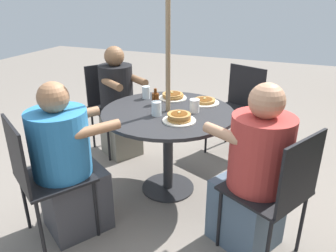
{
  "coord_description": "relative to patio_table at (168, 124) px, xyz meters",
  "views": [
    {
      "loc": [
        2.32,
        0.93,
        1.66
      ],
      "look_at": [
        0.0,
        0.0,
        0.6
      ],
      "focal_mm": 35.0,
      "sensor_mm": 36.0,
      "label": 1
    }
  ],
  "objects": [
    {
      "name": "ground_plane",
      "position": [
        0.0,
        0.0,
        -0.62
      ],
      "size": [
        12.0,
        12.0,
        0.0
      ],
      "primitive_type": "plane",
      "color": "gray"
    },
    {
      "name": "coffee_cup",
      "position": [
        -0.06,
        0.21,
        0.17
      ],
      "size": [
        0.08,
        0.08,
        0.11
      ],
      "color": "white",
      "rests_on": "patio_table"
    },
    {
      "name": "pancake_plate_b",
      "position": [
        -0.32,
        -0.08,
        0.14
      ],
      "size": [
        0.25,
        0.25,
        0.06
      ],
      "color": "silver",
      "rests_on": "patio_table"
    },
    {
      "name": "pancake_plate_a",
      "position": [
        -0.3,
        0.22,
        0.14
      ],
      "size": [
        0.25,
        0.25,
        0.05
      ],
      "color": "silver",
      "rests_on": "patio_table"
    },
    {
      "name": "diner_west",
      "position": [
        0.42,
        0.76,
        -0.1
      ],
      "size": [
        0.55,
        0.59,
        1.16
      ],
      "rotation": [
        0.0,
        0.0,
        -3.64
      ],
      "color": "slate",
      "rests_on": "ground"
    },
    {
      "name": "drinking_glass_b",
      "position": [
        0.12,
        -0.05,
        0.17
      ],
      "size": [
        0.08,
        0.08,
        0.11
      ],
      "primitive_type": "cylinder",
      "color": "silver",
      "rests_on": "patio_table"
    },
    {
      "name": "syrup_bottle",
      "position": [
        -0.11,
        -0.16,
        0.17
      ],
      "size": [
        0.08,
        0.06,
        0.14
      ],
      "color": "#602D0F",
      "rests_on": "patio_table"
    },
    {
      "name": "drinking_glass_a",
      "position": [
        -0.23,
        -0.3,
        0.17
      ],
      "size": [
        0.07,
        0.07,
        0.11
      ],
      "primitive_type": "cylinder",
      "color": "silver",
      "rests_on": "patio_table"
    },
    {
      "name": "diner_south",
      "position": [
        0.74,
        -0.46,
        -0.11
      ],
      "size": [
        0.64,
        0.6,
        1.13
      ],
      "rotation": [
        0.0,
        0.0,
        1.02
      ],
      "color": "#3D3D42",
      "rests_on": "ground"
    },
    {
      "name": "pancake_plate_c",
      "position": [
        0.17,
        0.16,
        0.15
      ],
      "size": [
        0.25,
        0.25,
        0.07
      ],
      "color": "silver",
      "rests_on": "patio_table"
    },
    {
      "name": "umbrella_pole",
      "position": [
        0.0,
        0.0,
        0.42
      ],
      "size": [
        0.04,
        0.04,
        2.07
      ],
      "primitive_type": "cylinder",
      "color": "#846B4C",
      "rests_on": "ground"
    },
    {
      "name": "patio_chair_west",
      "position": [
        0.5,
        0.92,
        -0.08
      ],
      "size": [
        0.61,
        0.61,
        0.92
      ],
      "rotation": [
        0.0,
        0.0,
        -3.64
      ],
      "color": "black",
      "rests_on": "ground"
    },
    {
      "name": "patio_chair_north",
      "position": [
        -0.97,
        0.41,
        -0.08
      ],
      "size": [
        0.59,
        0.59,
        0.92
      ],
      "rotation": [
        0.0,
        0.0,
        -1.97
      ],
      "color": "black",
      "rests_on": "ground"
    },
    {
      "name": "patio_chair_east",
      "position": [
        -0.56,
        -0.89,
        -0.08
      ],
      "size": [
        0.62,
        0.62,
        0.92
      ],
      "rotation": [
        0.0,
        0.0,
        -0.56
      ],
      "color": "black",
      "rests_on": "ground"
    },
    {
      "name": "patio_table",
      "position": [
        0.0,
        0.0,
        0.0
      ],
      "size": [
        1.08,
        1.08,
        0.74
      ],
      "color": "#28282B",
      "rests_on": "ground"
    },
    {
      "name": "diner_east",
      "position": [
        -0.47,
        -0.74,
        -0.1
      ],
      "size": [
        0.54,
        0.58,
        1.14
      ],
      "rotation": [
        0.0,
        0.0,
        -0.56
      ],
      "color": "gray",
      "rests_on": "ground"
    },
    {
      "name": "patio_chair_south",
      "position": [
        0.89,
        -0.55,
        -0.08
      ],
      "size": [
        0.61,
        0.61,
        0.92
      ],
      "rotation": [
        0.0,
        0.0,
        1.02
      ],
      "color": "black",
      "rests_on": "ground"
    }
  ]
}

